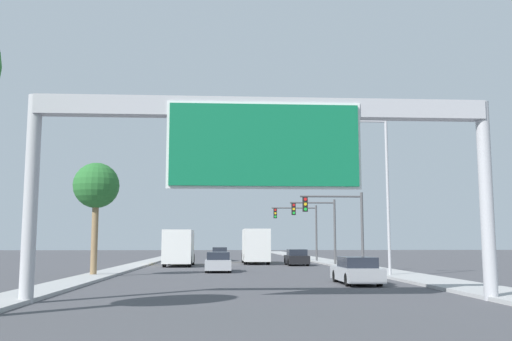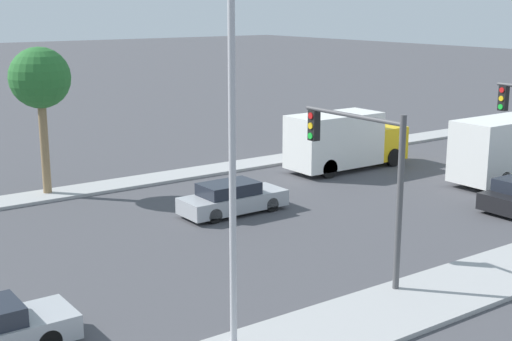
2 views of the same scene
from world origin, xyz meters
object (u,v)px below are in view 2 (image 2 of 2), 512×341
object	(u,v)px
truck_box_primary	(344,141)
street_lamp_right	(225,135)
car_mid_right	(232,198)
traffic_light_near_intersection	(366,165)
palm_tree_background	(40,80)

from	to	relation	value
truck_box_primary	street_lamp_right	world-z (taller)	street_lamp_right
car_mid_right	traffic_light_near_intersection	size ratio (longest dim) A/B	0.84
traffic_light_near_intersection	street_lamp_right	size ratio (longest dim) A/B	0.58
car_mid_right	palm_tree_background	bearing A→B (deg)	-143.95
truck_box_primary	traffic_light_near_intersection	xyz separation A→B (m)	(12.24, -10.34, 2.25)
car_mid_right	truck_box_primary	size ratio (longest dim) A/B	0.66
car_mid_right	palm_tree_background	xyz separation A→B (m)	(-7.53, -5.48, 4.81)
truck_box_primary	traffic_light_near_intersection	distance (m)	16.18
car_mid_right	traffic_light_near_intersection	bearing A→B (deg)	-4.52
traffic_light_near_intersection	street_lamp_right	distance (m)	6.57
car_mid_right	street_lamp_right	xyz separation A→B (m)	(10.03, -6.87, 5.00)
traffic_light_near_intersection	truck_box_primary	bearing A→B (deg)	139.80
traffic_light_near_intersection	palm_tree_background	size ratio (longest dim) A/B	0.81
truck_box_primary	car_mid_right	bearing A→B (deg)	-70.06
palm_tree_background	car_mid_right	bearing A→B (deg)	36.05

